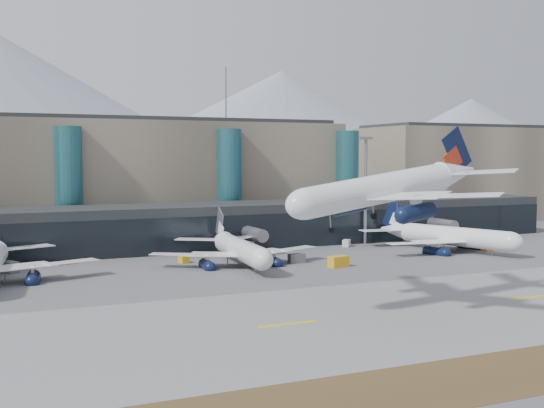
{
  "coord_description": "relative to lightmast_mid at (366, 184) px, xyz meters",
  "views": [
    {
      "loc": [
        -55.74,
        -91.17,
        21.15
      ],
      "look_at": [
        -1.44,
        32.0,
        11.57
      ],
      "focal_mm": 45.0,
      "sensor_mm": 36.0,
      "label": 1
    }
  ],
  "objects": [
    {
      "name": "hero_jet",
      "position": [
        -32.31,
        -60.46,
        3.52
      ],
      "size": [
        35.55,
        35.14,
        11.48
      ],
      "rotation": [
        0.0,
        -0.12,
        0.17
      ],
      "color": "silver",
      "rests_on": "ground"
    },
    {
      "name": "veh_d",
      "position": [
        -6.32,
        -2.02,
        -13.63
      ],
      "size": [
        2.93,
        3.05,
        1.58
      ],
      "primitive_type": "cube",
      "rotation": [
        0.0,
        0.0,
        0.85
      ],
      "color": "silver",
      "rests_on": "ground"
    },
    {
      "name": "veh_b",
      "position": [
        -47.94,
        -10.07,
        -13.72
      ],
      "size": [
        1.77,
        2.59,
        1.41
      ],
      "primitive_type": "cube",
      "rotation": [
        0.0,
        0.0,
        1.69
      ],
      "color": "gold",
      "rests_on": "ground"
    },
    {
      "name": "ground",
      "position": [
        -30.0,
        -48.0,
        -14.42
      ],
      "size": [
        900.0,
        900.0,
        0.0
      ],
      "primitive_type": "plane",
      "color": "#515154",
      "rests_on": "ground"
    },
    {
      "name": "terminal_east",
      "position": [
        65.0,
        42.0,
        1.03
      ],
      "size": [
        70.0,
        30.0,
        31.0
      ],
      "color": "gray",
      "rests_on": "ground"
    },
    {
      "name": "runway_strip",
      "position": [
        -30.0,
        -63.0,
        -14.4
      ],
      "size": [
        400.0,
        40.0,
        0.04
      ],
      "primitive_type": "cube",
      "color": "slate",
      "rests_on": "ground"
    },
    {
      "name": "teal_towers",
      "position": [
        -44.99,
        26.01,
        -0.41
      ],
      "size": [
        116.4,
        19.4,
        46.0
      ],
      "color": "#225960",
      "rests_on": "ground"
    },
    {
      "name": "mountain_ridge",
      "position": [
        -14.03,
        332.0,
        31.33
      ],
      "size": [
        910.0,
        400.0,
        110.0
      ],
      "color": "gray",
      "rests_on": "ground"
    },
    {
      "name": "veh_e",
      "position": [
        19.58,
        -20.94,
        -13.44
      ],
      "size": [
        3.52,
        2.1,
        1.95
      ],
      "primitive_type": "cube",
      "rotation": [
        0.0,
        0.0,
        -0.04
      ],
      "color": "gold",
      "rests_on": "ground"
    },
    {
      "name": "veh_c",
      "position": [
        -27.53,
        -19.25,
        -13.51
      ],
      "size": [
        3.32,
        1.84,
        1.81
      ],
      "primitive_type": "cube",
      "rotation": [
        0.0,
        0.0,
        -0.04
      ],
      "color": "#515156",
      "rests_on": "ground"
    },
    {
      "name": "runway_markings",
      "position": [
        -30.0,
        -63.0,
        -14.37
      ],
      "size": [
        128.0,
        1.0,
        0.02
      ],
      "color": "gold",
      "rests_on": "ground"
    },
    {
      "name": "veh_f",
      "position": [
        -80.0,
        -8.27,
        -13.4
      ],
      "size": [
        3.42,
        4.13,
        2.04
      ],
      "primitive_type": "cube",
      "rotation": [
        0.0,
        0.0,
        2.06
      ],
      "color": "#515156",
      "rests_on": "ground"
    },
    {
      "name": "jet_parked_right",
      "position": [
        9.96,
        -15.57,
        -9.85
      ],
      "size": [
        35.36,
        37.55,
        12.07
      ],
      "rotation": [
        0.0,
        0.0,
        1.91
      ],
      "color": "silver",
      "rests_on": "ground"
    },
    {
      "name": "jet_parked_mid",
      "position": [
        -38.95,
        -15.56,
        -10.08
      ],
      "size": [
        35.56,
        35.02,
        11.48
      ],
      "rotation": [
        0.0,
        0.0,
        1.49
      ],
      "color": "silver",
      "rests_on": "ground"
    },
    {
      "name": "veh_h",
      "position": [
        -22.43,
        -26.95,
        -13.37
      ],
      "size": [
        4.09,
        2.64,
        2.1
      ],
      "primitive_type": "cube",
      "rotation": [
        0.0,
        0.0,
        0.18
      ],
      "color": "gold",
      "rests_on": "ground"
    },
    {
      "name": "concourse",
      "position": [
        -30.02,
        9.73,
        -9.45
      ],
      "size": [
        170.0,
        27.0,
        10.0
      ],
      "color": "black",
      "rests_on": "ground"
    },
    {
      "name": "lightmast_mid",
      "position": [
        0.0,
        0.0,
        0.0
      ],
      "size": [
        3.0,
        1.2,
        25.6
      ],
      "color": "slate",
      "rests_on": "ground"
    },
    {
      "name": "terminal_main",
      "position": [
        -55.0,
        42.0,
        1.03
      ],
      "size": [
        130.0,
        30.0,
        31.0
      ],
      "color": "gray",
      "rests_on": "ground"
    }
  ]
}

